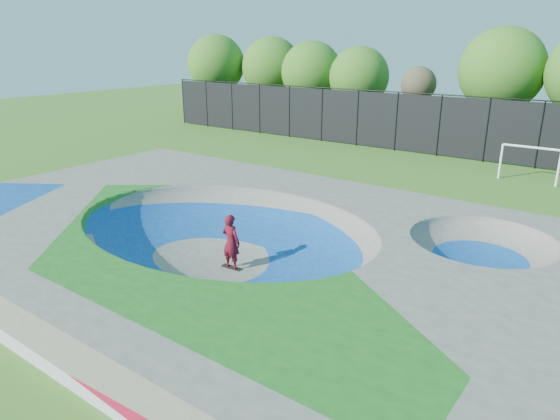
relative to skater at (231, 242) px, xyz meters
The scene contains 7 objects.
ground 1.13m from the skater, 154.03° to the left, with size 120.00×120.00×0.00m, color #36651C.
skate_deck 0.64m from the skater, 154.03° to the left, with size 22.00×14.00×1.50m, color gray.
skater is the anchor object (origin of this frame).
skateboard 0.93m from the skater, ahead, with size 0.78×0.22×0.05m, color black.
soccer_goal 18.52m from the skater, 72.13° to the left, with size 2.98×0.12×1.97m.
fence 21.31m from the skater, 91.48° to the left, with size 48.09×0.09×4.04m.
treeline 26.75m from the skater, 90.62° to the left, with size 53.67×7.20×8.30m.
Camera 1 is at (10.80, -11.61, 7.17)m, focal length 32.00 mm.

